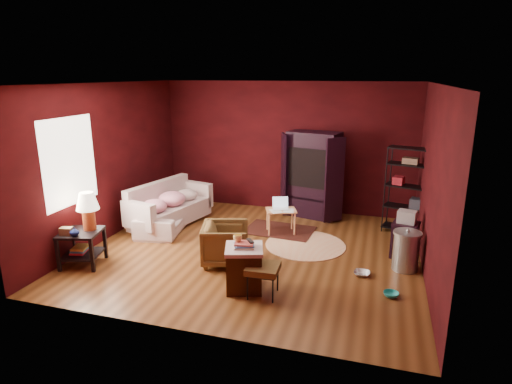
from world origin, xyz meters
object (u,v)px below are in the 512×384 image
Objects in this scene: sofa at (168,207)px; tv_armoire at (313,173)px; laptop_desk at (281,212)px; wire_shelving at (409,187)px; armchair at (226,242)px; side_table at (84,222)px; hamper at (244,267)px.

tv_armoire is (2.65, 1.41, 0.56)m from sofa.
tv_armoire is at bearing 51.10° from laptop_desk.
sofa is 1.17× the size of wire_shelving.
wire_shelving is at bearing -3.83° from laptop_desk.
tv_armoire is at bearing -34.76° from armchair.
tv_armoire is (0.39, 1.20, 0.51)m from laptop_desk.
sofa is 2.04m from side_table.
laptop_desk is at bearing -35.30° from armchair.
hamper is at bearing -2.02° from side_table.
sofa is 3.06m from tv_armoire.
side_table is 4.56m from tv_armoire.
sofa is at bearing 137.72° from hamper.
laptop_desk is (0.54, 1.55, 0.06)m from armchair.
armchair is 0.40× the size of tv_armoire.
tv_armoire reaches higher than wire_shelving.
tv_armoire reaches higher than side_table.
wire_shelving reaches higher than side_table.
wire_shelving reaches higher than laptop_desk.
side_table is at bearing 159.29° from sofa.
hamper is 3.79m from wire_shelving.
side_table is at bearing 90.52° from armchair.
wire_shelving reaches higher than sofa.
side_table reaches higher than sofa.
hamper is (2.28, -2.07, -0.05)m from sofa.
armchair is 2.96m from tv_armoire.
wire_shelving is (2.27, 0.70, 0.48)m from laptop_desk.
side_table is 0.71× the size of wire_shelving.
armchair is 1.64m from laptop_desk.
wire_shelving is (4.93, 2.89, 0.20)m from side_table.
wire_shelving is (2.81, 2.26, 0.54)m from armchair.
sofa is at bearing 78.83° from side_table.
sofa is 2.65× the size of armchair.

